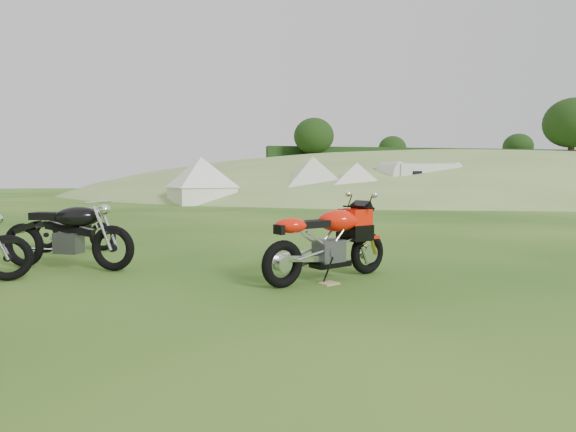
{
  "coord_description": "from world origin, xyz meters",
  "views": [
    {
      "loc": [
        -1.04,
        -4.76,
        1.43
      ],
      "look_at": [
        0.0,
        0.4,
        1.0
      ],
      "focal_mm": 30.0,
      "sensor_mm": 36.0,
      "label": 1
    }
  ],
  "objects": [
    {
      "name": "ground",
      "position": [
        0.0,
        0.0,
        0.0
      ],
      "size": [
        120.0,
        120.0,
        0.0
      ],
      "primitive_type": "plane",
      "color": "#17480F",
      "rests_on": "ground"
    },
    {
      "name": "hillside",
      "position": [
        24.0,
        40.0,
        0.0
      ],
      "size": [
        80.0,
        64.0,
        8.0
      ],
      "primitive_type": "ellipsoid",
      "color": "olive",
      "rests_on": "ground"
    },
    {
      "name": "hedgerow",
      "position": [
        24.0,
        40.0,
        0.0
      ],
      "size": [
        36.0,
        1.2,
        8.6
      ],
      "primitive_type": null,
      "color": "#1B3210",
      "rests_on": "ground"
    },
    {
      "name": "sport_motorcycle",
      "position": [
        0.8,
        1.56,
        0.61
      ],
      "size": [
        2.07,
        1.31,
        1.22
      ],
      "primitive_type": null,
      "rotation": [
        0.0,
        0.0,
        0.43
      ],
      "color": "red",
      "rests_on": "ground"
    },
    {
      "name": "plywood_board",
      "position": [
        0.74,
        1.31,
        0.01
      ],
      "size": [
        0.3,
        0.28,
        0.02
      ],
      "primitive_type": "cube",
      "rotation": [
        0.0,
        0.0,
        0.48
      ],
      "color": "tan",
      "rests_on": "ground"
    },
    {
      "name": "vintage_moto_a",
      "position": [
        -2.92,
        3.11,
        0.57
      ],
      "size": [
        2.19,
        1.31,
        1.14
      ],
      "primitive_type": null,
      "rotation": [
        0.0,
        0.0,
        -0.4
      ],
      "color": "black",
      "rests_on": "ground"
    },
    {
      "name": "vintage_moto_d",
      "position": [
        -3.29,
        5.21,
        0.45
      ],
      "size": [
        1.74,
        1.02,
        0.9
      ],
      "primitive_type": null,
      "rotation": [
        0.0,
        0.0,
        -0.39
      ],
      "color": "black",
      "rests_on": "ground"
    },
    {
      "name": "tent_left",
      "position": [
        -0.49,
        20.9,
        1.27
      ],
      "size": [
        3.65,
        3.65,
        2.53
      ],
      "primitive_type": null,
      "rotation": [
        0.0,
        0.0,
        0.3
      ],
      "color": "white",
      "rests_on": "ground"
    },
    {
      "name": "tent_mid",
      "position": [
        5.47,
        20.59,
        1.28
      ],
      "size": [
        3.18,
        3.18,
        2.57
      ],
      "primitive_type": null,
      "rotation": [
        0.0,
        0.0,
        -0.08
      ],
      "color": "beige",
      "rests_on": "ground"
    },
    {
      "name": "tent_right",
      "position": [
        7.5,
        19.26,
        1.17
      ],
      "size": [
        3.35,
        3.35,
        2.34
      ],
      "primitive_type": null,
      "rotation": [
        0.0,
        0.0,
        -0.28
      ],
      "color": "white",
      "rests_on": "ground"
    },
    {
      "name": "caravan",
      "position": [
        11.31,
        19.81,
        1.09
      ],
      "size": [
        4.94,
        2.87,
        2.18
      ],
      "primitive_type": null,
      "rotation": [
        0.0,
        0.0,
        0.18
      ],
      "color": "silver",
      "rests_on": "ground"
    }
  ]
}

